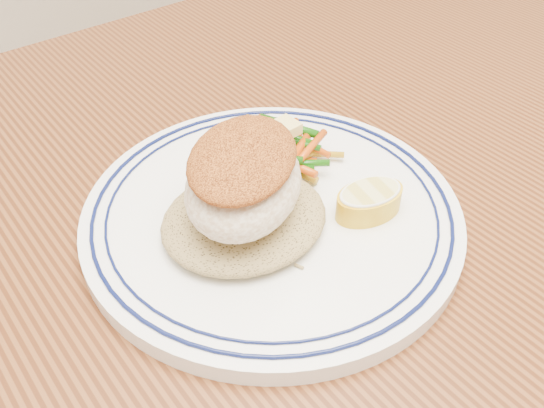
{
  "coord_description": "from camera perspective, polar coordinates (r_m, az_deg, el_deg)",
  "views": [
    {
      "loc": [
        -0.18,
        -0.26,
        1.08
      ],
      "look_at": [
        0.04,
        0.02,
        0.77
      ],
      "focal_mm": 40.0,
      "sensor_mm": 36.0,
      "label": 1
    }
  ],
  "objects": [
    {
      "name": "dining_table",
      "position": [
        0.54,
        -2.03,
        -12.45
      ],
      "size": [
        1.5,
        0.9,
        0.75
      ],
      "color": "#46200E",
      "rests_on": "ground"
    },
    {
      "name": "rice_pilaf",
      "position": [
        0.46,
        -2.63,
        -1.09
      ],
      "size": [
        0.13,
        0.12,
        0.02
      ],
      "primitive_type": "ellipsoid",
      "color": "olive",
      "rests_on": "plate"
    },
    {
      "name": "butter_pat",
      "position": [
        0.51,
        0.95,
        7.05
      ],
      "size": [
        0.03,
        0.02,
        0.01
      ],
      "primitive_type": "cube",
      "rotation": [
        0.0,
        0.0,
        0.05
      ],
      "color": "#EBD273",
      "rests_on": "vegetable_pile"
    },
    {
      "name": "lemon_wedge",
      "position": [
        0.48,
        9.13,
        0.37
      ],
      "size": [
        0.06,
        0.06,
        0.02
      ],
      "color": "gold",
      "rests_on": "plate"
    },
    {
      "name": "fish_fillet",
      "position": [
        0.44,
        -2.7,
        2.53
      ],
      "size": [
        0.14,
        0.14,
        0.06
      ],
      "color": "beige",
      "rests_on": "rice_pilaf"
    },
    {
      "name": "vegetable_pile",
      "position": [
        0.52,
        0.73,
        4.99
      ],
      "size": [
        0.1,
        0.11,
        0.03
      ],
      "color": "#144C09",
      "rests_on": "plate"
    },
    {
      "name": "plate",
      "position": [
        0.48,
        0.0,
        -0.94
      ],
      "size": [
        0.3,
        0.3,
        0.02
      ],
      "color": "white",
      "rests_on": "dining_table"
    }
  ]
}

